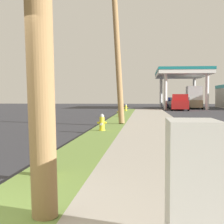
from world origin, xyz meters
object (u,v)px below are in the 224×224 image
object	(u,v)px
fire_hydrant_third	(120,112)
utility_pole_midground	(117,49)
car_navy_by_far_pump	(173,103)
truck_red_on_apron	(180,103)
fire_hydrant_nearest	(43,158)
fire_hydrant_second	(102,123)
fire_hydrant_fourth	(126,108)
car_black_by_near_pump	(178,104)
utility_cabinet	(192,190)
truck_tan_at_forecourt	(193,98)

from	to	relation	value
fire_hydrant_third	utility_pole_midground	bearing A→B (deg)	-87.04
car_navy_by_far_pump	truck_red_on_apron	size ratio (longest dim) A/B	0.82
fire_hydrant_nearest	car_navy_by_far_pump	xyz separation A→B (m)	(6.41, 46.90, 0.28)
fire_hydrant_nearest	fire_hydrant_second	xyz separation A→B (m)	(0.05, 8.70, 0.00)
fire_hydrant_fourth	car_black_by_near_pump	world-z (taller)	car_black_by_near_pump
car_navy_by_far_pump	truck_red_on_apron	world-z (taller)	truck_red_on_apron
utility_pole_midground	truck_red_on_apron	distance (m)	23.84
fire_hydrant_fourth	car_navy_by_far_pump	distance (m)	17.59
utility_cabinet	car_black_by_near_pump	xyz separation A→B (m)	(4.07, 42.85, 0.01)
fire_hydrant_fourth	utility_cabinet	size ratio (longest dim) A/B	0.59
fire_hydrant_nearest	car_black_by_near_pump	size ratio (longest dim) A/B	0.16
fire_hydrant_fourth	car_navy_by_far_pump	xyz separation A→B (m)	(6.44, 16.37, 0.28)
utility_cabinet	utility_pole_midground	bearing A→B (deg)	96.95
fire_hydrant_second	utility_cabinet	distance (m)	11.89
fire_hydrant_nearest	utility_cabinet	distance (m)	3.79
utility_cabinet	fire_hydrant_nearest	bearing A→B (deg)	128.52
car_navy_by_far_pump	fire_hydrant_fourth	bearing A→B (deg)	-111.47
truck_red_on_apron	car_navy_by_far_pump	bearing A→B (deg)	89.55
utility_pole_midground	utility_cabinet	size ratio (longest dim) A/B	6.58
fire_hydrant_second	fire_hydrant_fourth	xyz separation A→B (m)	(-0.07, 21.83, 0.00)
car_navy_by_far_pump	fire_hydrant_nearest	bearing A→B (deg)	-97.79
car_black_by_near_pump	truck_red_on_apron	size ratio (longest dim) A/B	0.83
fire_hydrant_third	car_black_by_near_pump	xyz separation A→B (m)	(6.38, 19.99, 0.28)
car_black_by_near_pump	car_navy_by_far_pump	distance (m)	7.00
utility_cabinet	car_black_by_near_pump	size ratio (longest dim) A/B	0.27
fire_hydrant_third	car_navy_by_far_pump	bearing A→B (deg)	76.72
fire_hydrant_second	fire_hydrant_nearest	bearing A→B (deg)	-90.32
utility_cabinet	truck_tan_at_forecourt	bearing A→B (deg)	81.84
truck_tan_at_forecourt	utility_pole_midground	bearing A→B (deg)	-106.07
fire_hydrant_nearest	truck_red_on_apron	distance (m)	36.55
fire_hydrant_second	fire_hydrant_fourth	world-z (taller)	same
fire_hydrant_second	fire_hydrant_third	size ratio (longest dim) A/B	1.00
fire_hydrant_third	truck_tan_at_forecourt	xyz separation A→B (m)	(8.86, 22.80, 1.04)
fire_hydrant_nearest	utility_pole_midground	world-z (taller)	utility_pole_midground
utility_pole_midground	truck_tan_at_forecourt	distance (m)	30.88
fire_hydrant_nearest	utility_pole_midground	xyz separation A→B (m)	(0.39, 13.16, 3.91)
car_navy_by_far_pump	fire_hydrant_second	bearing A→B (deg)	-99.46
fire_hydrant_nearest	truck_tan_at_forecourt	distance (m)	43.64
fire_hydrant_second	utility_cabinet	world-z (taller)	utility_cabinet
fire_hydrant_nearest	car_black_by_near_pump	distance (m)	40.41
utility_pole_midground	truck_tan_at_forecourt	world-z (taller)	utility_pole_midground
fire_hydrant_nearest	car_navy_by_far_pump	bearing A→B (deg)	82.21
fire_hydrant_fourth	truck_tan_at_forecourt	world-z (taller)	truck_tan_at_forecourt
car_navy_by_far_pump	utility_pole_midground	bearing A→B (deg)	-100.12
car_black_by_near_pump	truck_tan_at_forecourt	size ratio (longest dim) A/B	0.71
truck_tan_at_forecourt	fire_hydrant_second	bearing A→B (deg)	-104.59
car_black_by_near_pump	fire_hydrant_second	bearing A→B (deg)	-101.55
fire_hydrant_second	fire_hydrant_fourth	bearing A→B (deg)	90.20
utility_cabinet	car_black_by_near_pump	bearing A→B (deg)	84.58
fire_hydrant_third	truck_tan_at_forecourt	bearing A→B (deg)	68.77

